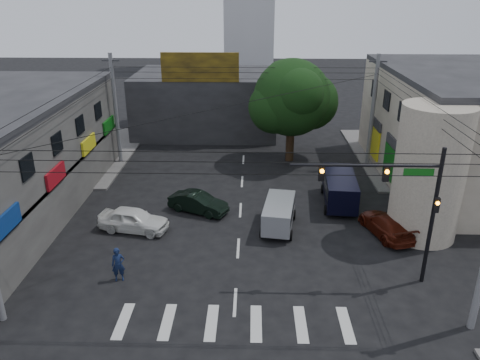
{
  "coord_description": "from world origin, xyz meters",
  "views": [
    {
      "loc": [
        0.73,
        -21.42,
        13.94
      ],
      "look_at": [
        0.05,
        4.0,
        3.44
      ],
      "focal_mm": 35.0,
      "sensor_mm": 36.0,
      "label": 1
    }
  ],
  "objects_px": {
    "utility_pole_far_left": "(116,110)",
    "white_compact": "(134,220)",
    "street_tree": "(292,98)",
    "dark_sedan": "(198,203)",
    "silver_minivan": "(279,215)",
    "utility_pole_far_right": "(373,112)",
    "navy_van": "(340,190)",
    "traffic_gantry": "(401,195)",
    "maroon_sedan": "(386,225)",
    "traffic_officer": "(118,265)"
  },
  "relations": [
    {
      "from": "street_tree",
      "to": "dark_sedan",
      "type": "distance_m",
      "value": 13.27
    },
    {
      "from": "dark_sedan",
      "to": "white_compact",
      "type": "bearing_deg",
      "value": 150.34
    },
    {
      "from": "street_tree",
      "to": "dark_sedan",
      "type": "relative_size",
      "value": 2.05
    },
    {
      "from": "maroon_sedan",
      "to": "silver_minivan",
      "type": "xyz_separation_m",
      "value": [
        -6.46,
        0.65,
        0.23
      ]
    },
    {
      "from": "utility_pole_far_right",
      "to": "silver_minivan",
      "type": "bearing_deg",
      "value": -125.13
    },
    {
      "from": "traffic_officer",
      "to": "silver_minivan",
      "type": "bearing_deg",
      "value": 20.52
    },
    {
      "from": "maroon_sedan",
      "to": "utility_pole_far_left",
      "type": "bearing_deg",
      "value": -48.11
    },
    {
      "from": "traffic_gantry",
      "to": "street_tree",
      "type": "bearing_deg",
      "value": 101.99
    },
    {
      "from": "silver_minivan",
      "to": "navy_van",
      "type": "xyz_separation_m",
      "value": [
        4.36,
        3.64,
        0.17
      ]
    },
    {
      "from": "dark_sedan",
      "to": "white_compact",
      "type": "distance_m",
      "value": 4.56
    },
    {
      "from": "silver_minivan",
      "to": "traffic_officer",
      "type": "bearing_deg",
      "value": 133.4
    },
    {
      "from": "street_tree",
      "to": "utility_pole_far_left",
      "type": "height_order",
      "value": "utility_pole_far_left"
    },
    {
      "from": "street_tree",
      "to": "silver_minivan",
      "type": "relative_size",
      "value": 2.04
    },
    {
      "from": "traffic_gantry",
      "to": "utility_pole_far_right",
      "type": "relative_size",
      "value": 0.78
    },
    {
      "from": "traffic_gantry",
      "to": "navy_van",
      "type": "bearing_deg",
      "value": 96.4
    },
    {
      "from": "utility_pole_far_left",
      "to": "white_compact",
      "type": "height_order",
      "value": "utility_pole_far_left"
    },
    {
      "from": "utility_pole_far_right",
      "to": "traffic_officer",
      "type": "height_order",
      "value": "utility_pole_far_right"
    },
    {
      "from": "utility_pole_far_right",
      "to": "traffic_gantry",
      "type": "bearing_deg",
      "value": -98.94
    },
    {
      "from": "utility_pole_far_left",
      "to": "dark_sedan",
      "type": "bearing_deg",
      "value": -50.46
    },
    {
      "from": "utility_pole_far_left",
      "to": "silver_minivan",
      "type": "relative_size",
      "value": 2.16
    },
    {
      "from": "utility_pole_far_right",
      "to": "silver_minivan",
      "type": "distance_m",
      "value": 14.5
    },
    {
      "from": "utility_pole_far_right",
      "to": "dark_sedan",
      "type": "xyz_separation_m",
      "value": [
        -13.31,
        -9.32,
        -3.94
      ]
    },
    {
      "from": "maroon_sedan",
      "to": "navy_van",
      "type": "relative_size",
      "value": 0.89
    },
    {
      "from": "traffic_gantry",
      "to": "maroon_sedan",
      "type": "bearing_deg",
      "value": 77.61
    },
    {
      "from": "utility_pole_far_right",
      "to": "white_compact",
      "type": "distance_m",
      "value": 21.16
    },
    {
      "from": "traffic_gantry",
      "to": "maroon_sedan",
      "type": "distance_m",
      "value": 6.53
    },
    {
      "from": "silver_minivan",
      "to": "traffic_officer",
      "type": "relative_size",
      "value": 2.33
    },
    {
      "from": "traffic_officer",
      "to": "dark_sedan",
      "type": "bearing_deg",
      "value": 54.0
    },
    {
      "from": "white_compact",
      "to": "navy_van",
      "type": "distance_m",
      "value": 13.94
    },
    {
      "from": "dark_sedan",
      "to": "maroon_sedan",
      "type": "xyz_separation_m",
      "value": [
        11.7,
        -2.79,
        -0.02
      ]
    },
    {
      "from": "utility_pole_far_right",
      "to": "traffic_officer",
      "type": "distance_m",
      "value": 24.19
    },
    {
      "from": "utility_pole_far_left",
      "to": "traffic_officer",
      "type": "xyz_separation_m",
      "value": [
        4.5,
        -17.31,
        -3.68
      ]
    },
    {
      "from": "silver_minivan",
      "to": "traffic_officer",
      "type": "height_order",
      "value": "traffic_officer"
    },
    {
      "from": "silver_minivan",
      "to": "utility_pole_far_right",
      "type": "bearing_deg",
      "value": -26.44
    },
    {
      "from": "street_tree",
      "to": "traffic_officer",
      "type": "relative_size",
      "value": 4.74
    },
    {
      "from": "white_compact",
      "to": "traffic_officer",
      "type": "distance_m",
      "value": 5.33
    },
    {
      "from": "maroon_sedan",
      "to": "traffic_officer",
      "type": "bearing_deg",
      "value": 3.09
    },
    {
      "from": "white_compact",
      "to": "maroon_sedan",
      "type": "distance_m",
      "value": 15.4
    },
    {
      "from": "street_tree",
      "to": "maroon_sedan",
      "type": "height_order",
      "value": "street_tree"
    },
    {
      "from": "street_tree",
      "to": "utility_pole_far_left",
      "type": "distance_m",
      "value": 14.56
    },
    {
      "from": "dark_sedan",
      "to": "navy_van",
      "type": "distance_m",
      "value": 9.72
    },
    {
      "from": "traffic_gantry",
      "to": "traffic_officer",
      "type": "relative_size",
      "value": 3.92
    },
    {
      "from": "traffic_gantry",
      "to": "white_compact",
      "type": "height_order",
      "value": "traffic_gantry"
    },
    {
      "from": "white_compact",
      "to": "traffic_officer",
      "type": "relative_size",
      "value": 2.49
    },
    {
      "from": "traffic_gantry",
      "to": "silver_minivan",
      "type": "bearing_deg",
      "value": 134.18
    },
    {
      "from": "navy_van",
      "to": "traffic_officer",
      "type": "xyz_separation_m",
      "value": [
        -12.79,
        -9.49,
        -0.13
      ]
    },
    {
      "from": "traffic_gantry",
      "to": "white_compact",
      "type": "distance_m",
      "value": 15.72
    },
    {
      "from": "silver_minivan",
      "to": "street_tree",
      "type": "bearing_deg",
      "value": 1.54
    },
    {
      "from": "traffic_gantry",
      "to": "utility_pole_far_left",
      "type": "relative_size",
      "value": 0.78
    },
    {
      "from": "street_tree",
      "to": "white_compact",
      "type": "bearing_deg",
      "value": -128.93
    }
  ]
}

